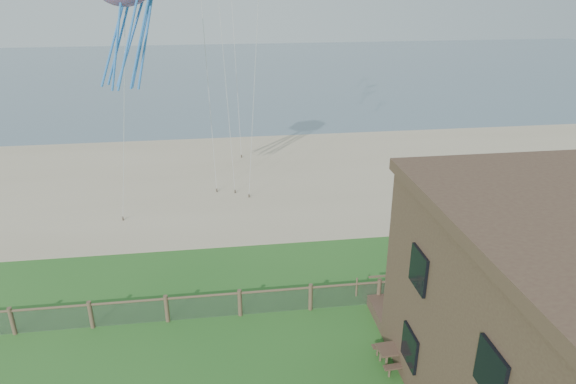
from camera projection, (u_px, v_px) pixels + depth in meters
name	position (u px, v px, depth m)	size (l,w,h in m)	color
sand_beach	(229.00, 178.00, 36.27)	(72.00, 20.00, 0.02)	tan
ocean	(220.00, 72.00, 76.42)	(160.00, 68.00, 0.02)	slate
chainlink_fence	(240.00, 304.00, 21.45)	(36.20, 0.20, 1.25)	brown
motel_deck	(541.00, 299.00, 22.29)	(15.00, 2.00, 0.50)	brown
picnic_table	(402.00, 354.00, 18.85)	(1.89, 1.43, 0.80)	brown
octopus_kite	(127.00, 21.00, 23.15)	(3.05, 2.15, 6.27)	red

